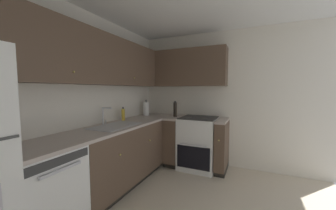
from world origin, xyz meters
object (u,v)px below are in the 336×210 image
object	(u,v)px
paper_towel_roll	(146,109)
oil_bottle	(175,109)
dishwasher	(39,196)
oven_range	(199,142)
soap_bottle	(123,114)

from	to	relation	value
paper_towel_roll	oil_bottle	world-z (taller)	paper_towel_roll
dishwasher	oven_range	world-z (taller)	oven_range
dishwasher	oven_range	distance (m)	2.37
paper_towel_roll	oil_bottle	bearing A→B (deg)	-84.40
dishwasher	paper_towel_roll	distance (m)	2.21
dishwasher	oil_bottle	bearing A→B (deg)	-10.89
soap_bottle	paper_towel_roll	bearing A→B (deg)	-1.69
oven_range	paper_towel_roll	xyz separation A→B (m)	(-0.08, 1.02, 0.56)
paper_towel_roll	soap_bottle	bearing A→B (deg)	178.31
soap_bottle	paper_towel_roll	distance (m)	0.68
dishwasher	paper_towel_roll	xyz separation A→B (m)	(2.13, 0.16, 0.59)
soap_bottle	oven_range	bearing A→B (deg)	-54.08
dishwasher	oven_range	xyz separation A→B (m)	(2.20, -0.86, 0.03)
dishwasher	soap_bottle	distance (m)	1.56
dishwasher	soap_bottle	world-z (taller)	soap_bottle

